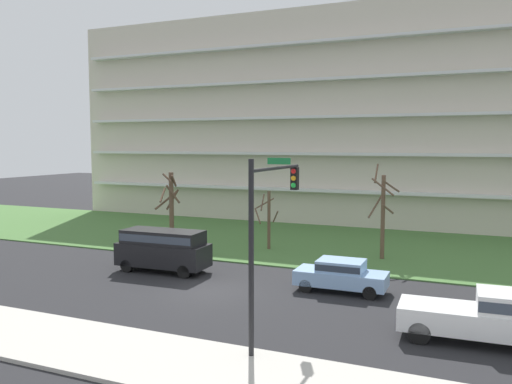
% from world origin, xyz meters
% --- Properties ---
extents(ground, '(160.00, 160.00, 0.00)m').
position_xyz_m(ground, '(0.00, 0.00, 0.00)').
color(ground, '#232326').
extents(sidewalk_curb_near, '(80.00, 4.00, 0.15)m').
position_xyz_m(sidewalk_curb_near, '(0.00, -8.00, 0.07)').
color(sidewalk_curb_near, '#BCB7AD').
rests_on(sidewalk_curb_near, ground).
extents(grass_lawn_strip, '(80.00, 16.00, 0.08)m').
position_xyz_m(grass_lawn_strip, '(0.00, 14.00, 0.04)').
color(grass_lawn_strip, '#477238').
rests_on(grass_lawn_strip, ground).
extents(apartment_building, '(52.01, 11.85, 18.93)m').
position_xyz_m(apartment_building, '(0.00, 27.45, 9.46)').
color(apartment_building, beige).
rests_on(apartment_building, ground).
extents(tree_far_left, '(2.04, 2.14, 5.18)m').
position_xyz_m(tree_far_left, '(-8.19, 9.41, 2.86)').
color(tree_far_left, brown).
rests_on(tree_far_left, ground).
extents(tree_left, '(1.86, 2.11, 4.00)m').
position_xyz_m(tree_left, '(-1.20, 10.47, 2.16)').
color(tree_left, brown).
rests_on(tree_left, ground).
extents(tree_center, '(1.90, 1.90, 5.95)m').
position_xyz_m(tree_center, '(6.45, 10.37, 2.99)').
color(tree_center, brown).
rests_on(tree_center, ground).
extents(van_black_near_left, '(5.26, 2.16, 2.36)m').
position_xyz_m(van_black_near_left, '(-4.33, 2.50, 1.40)').
color(van_black_near_left, black).
rests_on(van_black_near_left, ground).
extents(sedan_blue_center_left, '(4.43, 1.86, 1.57)m').
position_xyz_m(sedan_blue_center_left, '(5.86, 2.50, 0.87)').
color(sedan_blue_center_left, '#8CB2E0').
rests_on(sedan_blue_center_left, ground).
extents(pickup_white_center_right, '(5.48, 2.22, 1.95)m').
position_xyz_m(pickup_white_center_right, '(12.20, -1.99, 1.02)').
color(pickup_white_center_right, white).
rests_on(pickup_white_center_right, ground).
extents(traffic_signal_mast, '(0.90, 4.69, 6.70)m').
position_xyz_m(traffic_signal_mast, '(5.11, -5.10, 4.53)').
color(traffic_signal_mast, black).
rests_on(traffic_signal_mast, ground).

